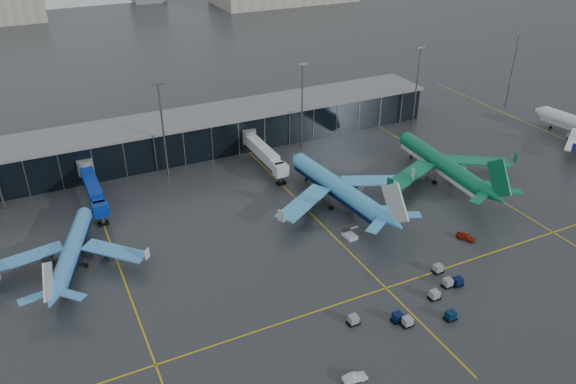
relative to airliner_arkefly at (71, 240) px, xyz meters
name	(u,v)px	position (x,y,z in m)	size (l,w,h in m)	color
ground	(304,260)	(42.79, -19.85, -5.63)	(600.00, 600.00, 0.00)	#282B2D
terminal_pier	(206,131)	(42.79, 42.15, -0.21)	(142.00, 17.00, 10.70)	black
jet_bridges	(93,187)	(7.79, 23.14, -1.08)	(94.00, 27.50, 7.20)	#595B60
flood_masts	(236,115)	(47.79, 30.15, 8.18)	(203.00, 0.50, 25.50)	#595B60
taxi_lines	(322,224)	(52.79, -9.24, -5.62)	(220.00, 120.00, 0.02)	gold
airliner_arkefly	(71,240)	(0.00, 0.00, 0.00)	(32.18, 36.65, 11.26)	#4395DE
airliner_klm_near	(337,177)	(60.82, -1.90, 1.34)	(39.82, 45.35, 13.94)	#45AAE3
airliner_aer_lingus	(443,154)	(91.84, -2.84, 1.37)	(39.98, 45.54, 13.99)	#0D6F49
baggage_carts	(424,300)	(56.64, -41.56, -4.87)	(26.14, 13.57, 1.70)	black
mobile_airstair	(350,234)	(55.73, -16.67, -4.86)	(2.49, 3.39, 3.45)	silver
service_van_red	(466,237)	(78.17, -28.42, -4.92)	(1.68, 4.17, 1.42)	maroon
service_van_white	(355,377)	(35.21, -51.78, -4.98)	(1.39, 3.98, 1.31)	silver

